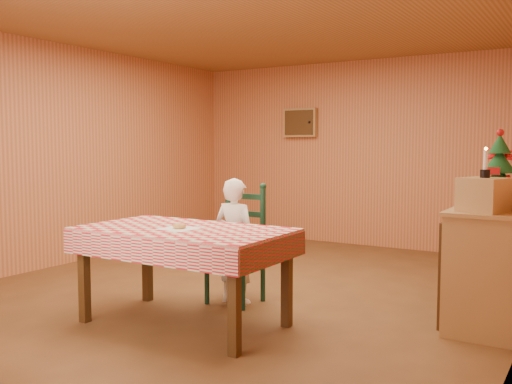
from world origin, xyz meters
TOP-DOWN VIEW (x-y plane):
  - ground at (0.00, 0.00)m, footprint 6.00×6.00m
  - cabin_walls at (-0.00, 0.53)m, footprint 5.10×6.05m
  - dining_table at (0.17, -1.16)m, footprint 1.66×0.96m
  - ladder_chair at (0.17, -0.38)m, footprint 0.44×0.40m
  - seated_child at (0.17, -0.43)m, footprint 0.41×0.27m
  - napkin at (0.17, -1.21)m, footprint 0.27×0.27m
  - donut at (0.17, -1.21)m, footprint 0.12×0.12m
  - shelf_unit at (2.21, 0.16)m, footprint 0.54×1.24m
  - crate at (2.22, -0.24)m, footprint 0.38×0.38m
  - christmas_tree at (2.22, 0.41)m, footprint 0.34×0.34m
  - flower_arrangement at (2.17, 0.71)m, footprint 0.31×0.31m
  - candle_set at (2.22, -0.24)m, footprint 0.07×0.07m
  - storage_bin at (2.14, 0.50)m, footprint 0.38×0.38m

SIDE VIEW (x-z plane):
  - ground at x=0.00m, z-range 0.00..0.00m
  - storage_bin at x=2.14m, z-range 0.00..0.35m
  - shelf_unit at x=2.21m, z-range 0.00..0.93m
  - ladder_chair at x=0.17m, z-range -0.04..1.04m
  - seated_child at x=0.17m, z-range 0.00..1.12m
  - dining_table at x=0.17m, z-range 0.30..1.07m
  - napkin at x=0.17m, z-range 0.77..0.77m
  - donut at x=0.17m, z-range 0.77..0.81m
  - crate at x=2.22m, z-range 0.93..1.18m
  - flower_arrangement at x=2.17m, z-range 0.93..1.40m
  - christmas_tree at x=2.22m, z-range 0.90..1.52m
  - candle_set at x=2.22m, z-range 1.13..1.36m
  - cabin_walls at x=0.00m, z-range 0.50..3.15m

